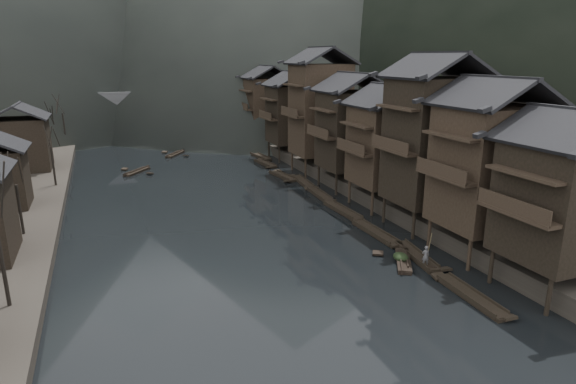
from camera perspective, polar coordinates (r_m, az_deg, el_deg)
name	(u,v)px	position (r m, az deg, el deg)	size (l,w,h in m)	color
water	(276,282)	(35.00, -1.46, -10.65)	(300.00, 300.00, 0.00)	black
right_bank	(388,145)	(84.40, 11.81, 5.44)	(40.00, 200.00, 1.80)	#2D2823
stilt_houses	(358,115)	(56.73, 8.35, 9.01)	(9.00, 67.60, 17.02)	black
bare_trees	(38,145)	(57.72, -27.52, 4.91)	(3.82, 74.11, 7.64)	black
moored_sampans	(321,197)	(54.64, 3.97, -0.59)	(3.13, 56.17, 0.46)	black
midriver_boats	(153,150)	(85.41, -15.76, 4.83)	(10.82, 33.16, 0.45)	black
stone_bridge	(155,110)	(102.59, -15.50, 9.37)	(40.00, 6.00, 9.00)	#4C4C4F
hero_sampan	(403,260)	(39.07, 13.51, -7.86)	(3.29, 4.73, 0.44)	black
cargo_heap	(401,253)	(38.94, 13.26, -7.02)	(1.10, 1.44, 0.66)	black
boatman	(426,253)	(38.06, 16.02, -6.97)	(0.60, 0.39, 1.64)	#5E5E60
bamboo_pole	(431,218)	(37.23, 16.59, -2.98)	(0.06, 0.06, 4.47)	#8C7A51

